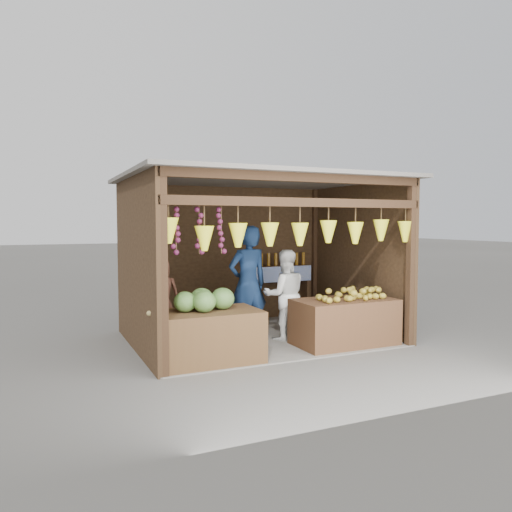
{
  "coord_description": "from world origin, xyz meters",
  "views": [
    {
      "loc": [
        -3.39,
        -7.45,
        1.92
      ],
      "look_at": [
        -0.08,
        -0.1,
        1.38
      ],
      "focal_mm": 35.0,
      "sensor_mm": 36.0,
      "label": 1
    }
  ],
  "objects_px": {
    "counter_left": "(205,337)",
    "counter_right": "(344,322)",
    "man_standing": "(248,284)",
    "vendor_seated": "(163,292)",
    "woman_standing": "(285,295)"
  },
  "relations": [
    {
      "from": "man_standing",
      "to": "woman_standing",
      "type": "height_order",
      "value": "man_standing"
    },
    {
      "from": "counter_left",
      "to": "woman_standing",
      "type": "bearing_deg",
      "value": 25.35
    },
    {
      "from": "counter_right",
      "to": "woman_standing",
      "type": "height_order",
      "value": "woman_standing"
    },
    {
      "from": "counter_left",
      "to": "counter_right",
      "type": "distance_m",
      "value": 2.31
    },
    {
      "from": "vendor_seated",
      "to": "counter_left",
      "type": "bearing_deg",
      "value": 126.13
    },
    {
      "from": "counter_left",
      "to": "vendor_seated",
      "type": "height_order",
      "value": "vendor_seated"
    },
    {
      "from": "counter_right",
      "to": "vendor_seated",
      "type": "relative_size",
      "value": 1.53
    },
    {
      "from": "counter_right",
      "to": "man_standing",
      "type": "height_order",
      "value": "man_standing"
    },
    {
      "from": "counter_right",
      "to": "woman_standing",
      "type": "distance_m",
      "value": 1.05
    },
    {
      "from": "counter_left",
      "to": "counter_right",
      "type": "bearing_deg",
      "value": 1.51
    },
    {
      "from": "woman_standing",
      "to": "vendor_seated",
      "type": "relative_size",
      "value": 1.44
    },
    {
      "from": "woman_standing",
      "to": "vendor_seated",
      "type": "height_order",
      "value": "woman_standing"
    },
    {
      "from": "counter_right",
      "to": "woman_standing",
      "type": "bearing_deg",
      "value": 134.15
    },
    {
      "from": "man_standing",
      "to": "vendor_seated",
      "type": "height_order",
      "value": "man_standing"
    },
    {
      "from": "counter_left",
      "to": "man_standing",
      "type": "xyz_separation_m",
      "value": [
        1.03,
        0.93,
        0.58
      ]
    }
  ]
}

